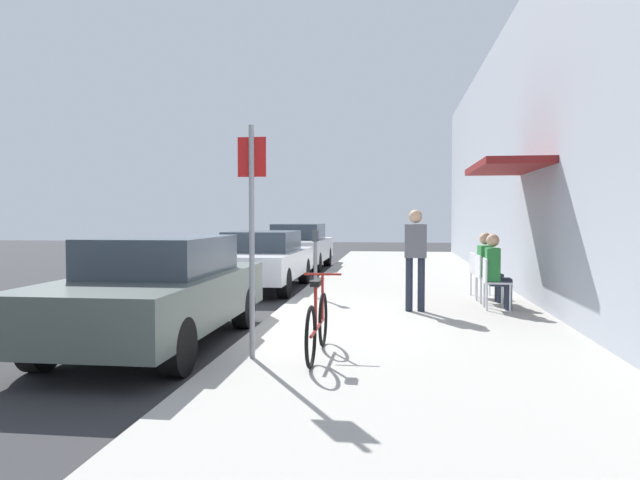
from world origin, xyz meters
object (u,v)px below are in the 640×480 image
at_px(parking_meter, 315,259).
at_px(parked_car_1, 262,259).
at_px(parked_car_0, 159,290).
at_px(street_sign, 252,223).
at_px(cafe_chair_1, 485,275).
at_px(seated_patron_1, 488,265).
at_px(seated_patron_0, 496,269).
at_px(parked_car_2, 298,246).
at_px(cafe_chair_0, 492,280).
at_px(cafe_chair_2, 479,271).
at_px(bicycle_0, 317,325).
at_px(pedestrian_standing, 415,252).

bearing_deg(parking_meter, parked_car_1, 126.45).
relative_size(parked_car_0, street_sign, 1.69).
height_order(cafe_chair_1, seated_patron_1, seated_patron_1).
bearing_deg(cafe_chair_1, seated_patron_0, -85.88).
bearing_deg(parking_meter, seated_patron_0, -17.31).
relative_size(parked_car_2, cafe_chair_0, 5.06).
height_order(parked_car_2, seated_patron_1, parked_car_2).
xyz_separation_m(parked_car_2, seated_patron_0, (4.81, -8.32, 0.06)).
height_order(parking_meter, cafe_chair_2, parking_meter).
bearing_deg(cafe_chair_0, street_sign, -129.81).
bearing_deg(parked_car_0, seated_patron_0, 31.34).
xyz_separation_m(parking_meter, seated_patron_0, (3.26, -1.01, -0.07)).
bearing_deg(bicycle_0, parked_car_1, 107.95).
xyz_separation_m(seated_patron_1, pedestrian_standing, (-1.38, -1.23, 0.30)).
xyz_separation_m(parked_car_2, bicycle_0, (2.22, -12.04, -0.28)).
distance_m(street_sign, bicycle_0, 1.37).
xyz_separation_m(parking_meter, seated_patron_1, (3.26, -0.18, -0.07)).
distance_m(parking_meter, street_sign, 4.96).
bearing_deg(parked_car_1, bicycle_0, -72.05).
relative_size(street_sign, cafe_chair_1, 2.99).
bearing_deg(parked_car_2, cafe_chair_1, -57.62).
relative_size(seated_patron_0, cafe_chair_2, 1.48).
bearing_deg(parking_meter, bicycle_0, -82.01).
xyz_separation_m(parked_car_0, cafe_chair_2, (4.75, 4.50, -0.12)).
distance_m(parked_car_2, parking_meter, 7.47).
relative_size(parked_car_2, bicycle_0, 2.57).
bearing_deg(parked_car_2, parked_car_0, -90.00).
distance_m(cafe_chair_0, cafe_chair_1, 0.83).
relative_size(parked_car_0, parked_car_2, 1.00).
relative_size(parked_car_2, seated_patron_0, 3.41).
xyz_separation_m(parking_meter, cafe_chair_1, (3.20, -0.18, -0.26)).
relative_size(parked_car_0, seated_patron_1, 3.41).
xyz_separation_m(parked_car_0, parking_meter, (1.55, 3.94, 0.15)).
distance_m(cafe_chair_0, cafe_chair_2, 1.58).
relative_size(parked_car_2, street_sign, 1.69).
distance_m(bicycle_0, cafe_chair_0, 4.51).
height_order(parked_car_0, parked_car_1, parked_car_0).
height_order(bicycle_0, pedestrian_standing, pedestrian_standing).
bearing_deg(bicycle_0, parking_meter, 97.99).
distance_m(parked_car_0, cafe_chair_2, 6.54).
bearing_deg(pedestrian_standing, parked_car_1, 134.33).
bearing_deg(parked_car_0, cafe_chair_1, 38.39).
relative_size(parked_car_1, seated_patron_1, 3.41).
bearing_deg(cafe_chair_1, bicycle_0, -119.03).
relative_size(cafe_chair_1, cafe_chair_2, 1.00).
bearing_deg(parked_car_1, seated_patron_1, -25.34).
xyz_separation_m(parked_car_0, cafe_chair_0, (4.75, 2.93, -0.12)).
relative_size(bicycle_0, cafe_chair_1, 1.97).
xyz_separation_m(cafe_chair_0, seated_patron_1, (0.06, 0.84, 0.19)).
bearing_deg(seated_patron_0, seated_patron_1, 90.00).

